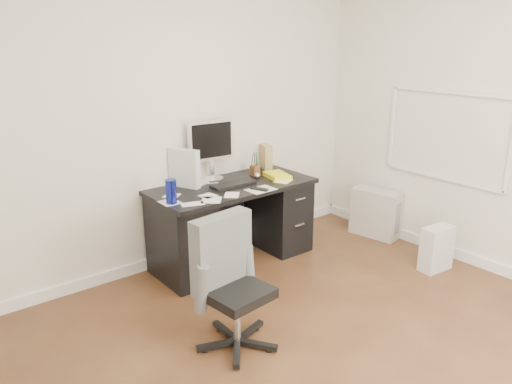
% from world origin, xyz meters
% --- Properties ---
extents(ground, '(4.00, 4.00, 0.00)m').
position_xyz_m(ground, '(0.00, 0.00, 0.00)').
color(ground, '#412315').
rests_on(ground, ground).
extents(room_shell, '(4.02, 4.02, 2.71)m').
position_xyz_m(room_shell, '(0.03, 0.03, 1.66)').
color(room_shell, beige).
rests_on(room_shell, ground).
extents(desk, '(1.50, 0.70, 0.75)m').
position_xyz_m(desk, '(0.30, 1.65, 0.40)').
color(desk, black).
rests_on(desk, ground).
extents(loose_papers, '(1.10, 0.60, 0.00)m').
position_xyz_m(loose_papers, '(0.10, 1.60, 0.75)').
color(loose_papers, silver).
rests_on(loose_papers, desk).
extents(lcd_monitor, '(0.47, 0.30, 0.57)m').
position_xyz_m(lcd_monitor, '(0.24, 1.89, 1.04)').
color(lcd_monitor, silver).
rests_on(lcd_monitor, desk).
extents(keyboard, '(0.42, 0.15, 0.02)m').
position_xyz_m(keyboard, '(0.29, 1.62, 0.76)').
color(keyboard, black).
rests_on(keyboard, desk).
extents(computer_mouse, '(0.06, 0.06, 0.06)m').
position_xyz_m(computer_mouse, '(0.60, 1.66, 0.78)').
color(computer_mouse, silver).
rests_on(computer_mouse, desk).
extents(travel_mug, '(0.12, 0.12, 0.20)m').
position_xyz_m(travel_mug, '(-0.39, 1.53, 0.85)').
color(travel_mug, navy).
rests_on(travel_mug, desk).
extents(white_binder, '(0.24, 0.33, 0.34)m').
position_xyz_m(white_binder, '(-0.07, 1.86, 0.92)').
color(white_binder, silver).
rests_on(white_binder, desk).
extents(magazine_file, '(0.17, 0.23, 0.24)m').
position_xyz_m(magazine_file, '(0.90, 1.91, 0.87)').
color(magazine_file, '#A78950').
rests_on(magazine_file, desk).
extents(pen_cup, '(0.09, 0.09, 0.22)m').
position_xyz_m(pen_cup, '(0.66, 1.78, 0.86)').
color(pen_cup, '#563218').
rests_on(pen_cup, desk).
extents(yellow_book, '(0.24, 0.28, 0.04)m').
position_xyz_m(yellow_book, '(0.77, 1.57, 0.77)').
color(yellow_book, yellow).
rests_on(yellow_book, desk).
extents(paper_remote, '(0.25, 0.20, 0.02)m').
position_xyz_m(paper_remote, '(0.40, 1.37, 0.76)').
color(paper_remote, silver).
rests_on(paper_remote, desk).
extents(office_chair, '(0.57, 0.57, 0.92)m').
position_xyz_m(office_chair, '(-0.48, 0.54, 0.46)').
color(office_chair, '#555755').
rests_on(office_chair, ground).
extents(pc_tower, '(0.31, 0.53, 0.50)m').
position_xyz_m(pc_tower, '(1.84, 1.22, 0.25)').
color(pc_tower, '#B5B0A4').
rests_on(pc_tower, ground).
extents(shopping_bag, '(0.32, 0.25, 0.41)m').
position_xyz_m(shopping_bag, '(1.62, 0.36, 0.21)').
color(shopping_bag, silver).
rests_on(shopping_bag, ground).
extents(wicker_basket, '(0.46, 0.46, 0.39)m').
position_xyz_m(wicker_basket, '(0.00, 1.75, 0.20)').
color(wicker_basket, '#513918').
rests_on(wicker_basket, ground).
extents(desk_printer, '(0.39, 0.35, 0.19)m').
position_xyz_m(desk_printer, '(0.21, 1.82, 0.09)').
color(desk_printer, slate).
rests_on(desk_printer, ground).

